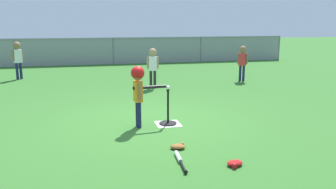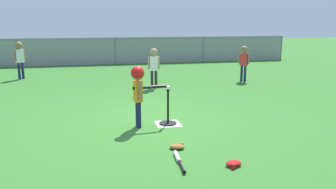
{
  "view_description": "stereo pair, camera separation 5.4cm",
  "coord_description": "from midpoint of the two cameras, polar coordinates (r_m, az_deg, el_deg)",
  "views": [
    {
      "loc": [
        -1.09,
        -6.1,
        1.83
      ],
      "look_at": [
        0.28,
        -0.24,
        0.55
      ],
      "focal_mm": 36.74,
      "sensor_mm": 36.0,
      "label": 1
    },
    {
      "loc": [
        -1.03,
        -6.11,
        1.83
      ],
      "look_at": [
        0.28,
        -0.24,
        0.55
      ],
      "focal_mm": 36.74,
      "sensor_mm": 36.0,
      "label": 2
    }
  ],
  "objects": [
    {
      "name": "ground_plane",
      "position": [
        6.46,
        -2.65,
        -4.45
      ],
      "size": [
        60.0,
        60.0,
        0.0
      ],
      "primitive_type": "plane",
      "color": "#336B28"
    },
    {
      "name": "home_plate",
      "position": [
        6.29,
        0.25,
        -4.87
      ],
      "size": [
        0.44,
        0.44,
        0.01
      ],
      "primitive_type": "cube",
      "color": "white",
      "rests_on": "ground_plane"
    },
    {
      "name": "batting_tee",
      "position": [
        6.26,
        0.25,
        -4.04
      ],
      "size": [
        0.32,
        0.32,
        0.64
      ],
      "color": "black",
      "rests_on": "ground_plane"
    },
    {
      "name": "baseball_on_tee",
      "position": [
        6.12,
        0.25,
        1.15
      ],
      "size": [
        0.07,
        0.07,
        0.07
      ],
      "primitive_type": "sphere",
      "color": "white",
      "rests_on": "batting_tee"
    },
    {
      "name": "batter_child",
      "position": [
        5.95,
        -4.68,
        1.76
      ],
      "size": [
        0.63,
        0.31,
        1.09
      ],
      "color": "#191E4C",
      "rests_on": "ground_plane"
    },
    {
      "name": "fielder_near_left",
      "position": [
        10.93,
        12.63,
        5.83
      ],
      "size": [
        0.26,
        0.24,
        1.1
      ],
      "color": "#191E4C",
      "rests_on": "ground_plane"
    },
    {
      "name": "fielder_near_right",
      "position": [
        9.54,
        -2.2,
        5.3
      ],
      "size": [
        0.33,
        0.22,
        1.11
      ],
      "color": "#262626",
      "rests_on": "ground_plane"
    },
    {
      "name": "fielder_deep_left",
      "position": [
        12.04,
        -23.29,
        6.02
      ],
      "size": [
        0.31,
        0.24,
        1.2
      ],
      "color": "#191E4C",
      "rests_on": "ground_plane"
    },
    {
      "name": "spare_bat_silver",
      "position": [
        4.68,
        2.02,
        -10.61
      ],
      "size": [
        0.1,
        0.67,
        0.06
      ],
      "color": "silver",
      "rests_on": "ground_plane"
    },
    {
      "name": "glove_by_plate",
      "position": [
        5.1,
        1.85,
        -8.62
      ],
      "size": [
        0.26,
        0.22,
        0.07
      ],
      "color": "brown",
      "rests_on": "ground_plane"
    },
    {
      "name": "glove_near_bats",
      "position": [
        4.61,
        11.16,
        -11.16
      ],
      "size": [
        0.26,
        0.22,
        0.07
      ],
      "color": "#B21919",
      "rests_on": "ground_plane"
    },
    {
      "name": "outfield_fence",
      "position": [
        15.24,
        -8.65,
        7.33
      ],
      "size": [
        16.06,
        0.06,
        1.15
      ],
      "color": "slate",
      "rests_on": "ground_plane"
    }
  ]
}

